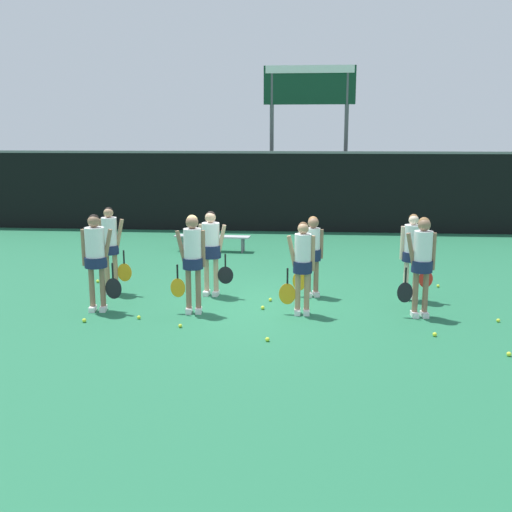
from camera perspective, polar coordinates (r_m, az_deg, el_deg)
name	(u,v)px	position (r m, az deg, el deg)	size (l,w,h in m)	color
ground_plane	(255,304)	(11.61, -0.05, -4.56)	(140.00, 140.00, 0.00)	#216642
fence_windscreen	(278,191)	(20.02, 2.08, 6.18)	(60.00, 0.08, 2.67)	black
scoreboard	(309,104)	(21.32, 5.09, 14.26)	(3.14, 0.15, 5.51)	#515156
bench_courtside	(212,238)	(16.74, -4.19, 1.76)	(2.13, 0.49, 0.44)	#B2B2B7
player_0	(96,254)	(11.29, -15.01, 0.23)	(0.70, 0.41, 1.80)	#8C664C
player_1	(192,255)	(10.85, -6.08, 0.13)	(0.64, 0.37, 1.81)	#8C664C
player_2	(302,261)	(10.76, 4.43, -0.49)	(0.64, 0.34, 1.69)	tan
player_3	(422,258)	(10.95, 15.53, -0.17)	(0.65, 0.37, 1.80)	#8C664C
player_4	(110,243)	(12.52, -13.71, 1.20)	(0.64, 0.35, 1.78)	tan
player_5	(211,246)	(12.03, -4.30, 0.99)	(0.70, 0.41, 1.72)	tan
player_6	(312,250)	(12.00, 5.39, 0.58)	(0.60, 0.34, 1.62)	#8C664C
player_7	(413,250)	(12.04, 14.68, 0.57)	(0.66, 0.38, 1.71)	beige
tennis_ball_0	(267,339)	(9.55, 1.10, -7.94)	(0.07, 0.07, 0.07)	#CCE033
tennis_ball_1	(288,285)	(12.91, 3.07, -2.77)	(0.06, 0.06, 0.06)	#CCE033
tennis_ball_2	(98,281)	(13.66, -14.84, -2.33)	(0.07, 0.07, 0.07)	#CCE033
tennis_ball_3	(180,326)	(10.29, -7.23, -6.61)	(0.07, 0.07, 0.07)	#CCE033
tennis_ball_4	(438,286)	(13.39, 16.95, -2.74)	(0.06, 0.06, 0.06)	#CCE033
tennis_ball_5	(263,308)	(11.22, 0.64, -4.94)	(0.07, 0.07, 0.07)	#CCE033
tennis_ball_6	(435,334)	(10.20, 16.66, -7.17)	(0.07, 0.07, 0.07)	#CCE033
tennis_ball_7	(270,300)	(11.76, 1.37, -4.18)	(0.07, 0.07, 0.07)	#CCE033
tennis_ball_8	(84,320)	(10.90, -16.04, -5.92)	(0.07, 0.07, 0.07)	#CCE033
tennis_ball_9	(139,317)	(10.86, -11.10, -5.75)	(0.07, 0.07, 0.07)	#CCE033
tennis_ball_10	(509,354)	(9.70, 22.95, -8.60)	(0.07, 0.07, 0.07)	#CCE033
tennis_ball_11	(498,320)	(11.30, 22.07, -5.71)	(0.06, 0.06, 0.06)	#CCE033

